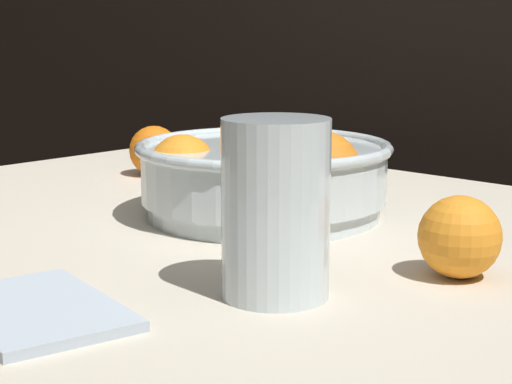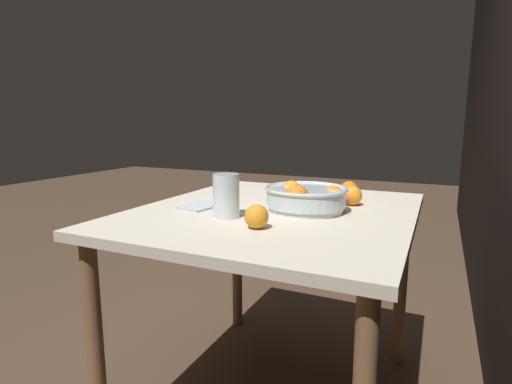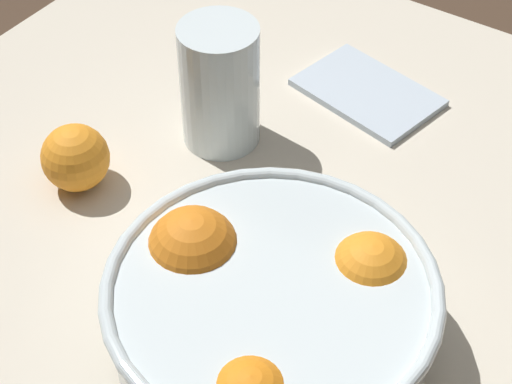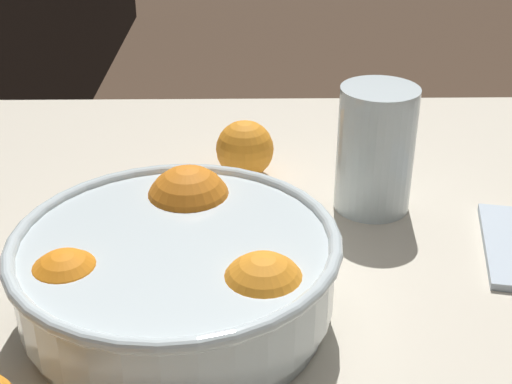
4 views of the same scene
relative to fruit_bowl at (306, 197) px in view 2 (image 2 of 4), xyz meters
The scene contains 7 objects.
dining_table 0.17m from the fruit_bowl, 83.89° to the right, with size 1.05×0.91×0.75m.
fruit_bowl is the anchor object (origin of this frame).
juice_glass 0.28m from the fruit_bowl, 45.87° to the right, with size 0.08×0.08×0.14m.
orange_loose_near_bowl 0.30m from the fruit_bowl, 163.22° to the left, with size 0.07×0.07×0.07m, color orange.
orange_loose_front 0.28m from the fruit_bowl, 11.92° to the right, with size 0.07×0.07×0.07m, color orange.
orange_loose_aside 0.20m from the fruit_bowl, 142.20° to the left, with size 0.07×0.07×0.07m, color orange.
napkin 0.37m from the fruit_bowl, 74.83° to the right, with size 0.16×0.10×0.01m, color silver.
Camera 2 is at (1.26, 0.51, 1.05)m, focal length 28.00 mm.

